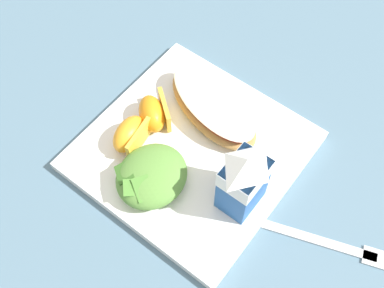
{
  "coord_description": "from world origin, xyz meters",
  "views": [
    {
      "loc": [
        0.27,
        0.2,
        0.59
      ],
      "look_at": [
        0.0,
        0.0,
        0.03
      ],
      "focal_mm": 44.31,
      "sensor_mm": 36.0,
      "label": 1
    }
  ],
  "objects_px": {
    "green_salad_pile": "(151,176)",
    "metal_fork": "(330,244)",
    "milk_carton": "(244,179)",
    "cheesy_pizza_bread": "(213,106)",
    "orange_wedge_middle": "(130,135)",
    "white_plate": "(192,150)",
    "orange_wedge_front": "(155,112)"
  },
  "relations": [
    {
      "from": "green_salad_pile",
      "to": "metal_fork",
      "type": "xyz_separation_m",
      "value": [
        -0.08,
        0.23,
        -0.03
      ]
    },
    {
      "from": "green_salad_pile",
      "to": "milk_carton",
      "type": "xyz_separation_m",
      "value": [
        -0.05,
        0.11,
        0.04
      ]
    },
    {
      "from": "cheesy_pizza_bread",
      "to": "orange_wedge_middle",
      "type": "bearing_deg",
      "value": -29.18
    },
    {
      "from": "white_plate",
      "to": "orange_wedge_middle",
      "type": "height_order",
      "value": "orange_wedge_middle"
    },
    {
      "from": "milk_carton",
      "to": "orange_wedge_front",
      "type": "height_order",
      "value": "milk_carton"
    },
    {
      "from": "green_salad_pile",
      "to": "orange_wedge_front",
      "type": "bearing_deg",
      "value": -142.64
    },
    {
      "from": "orange_wedge_front",
      "to": "cheesy_pizza_bread",
      "type": "bearing_deg",
      "value": 135.35
    },
    {
      "from": "orange_wedge_middle",
      "to": "metal_fork",
      "type": "distance_m",
      "value": 0.3
    },
    {
      "from": "cheesy_pizza_bread",
      "to": "milk_carton",
      "type": "distance_m",
      "value": 0.15
    },
    {
      "from": "white_plate",
      "to": "metal_fork",
      "type": "height_order",
      "value": "white_plate"
    },
    {
      "from": "orange_wedge_front",
      "to": "metal_fork",
      "type": "xyz_separation_m",
      "value": [
        0.0,
        0.29,
        -0.03
      ]
    },
    {
      "from": "cheesy_pizza_bread",
      "to": "metal_fork",
      "type": "bearing_deg",
      "value": 74.86
    },
    {
      "from": "milk_carton",
      "to": "orange_wedge_front",
      "type": "distance_m",
      "value": 0.18
    },
    {
      "from": "orange_wedge_middle",
      "to": "metal_fork",
      "type": "xyz_separation_m",
      "value": [
        -0.05,
        0.3,
        -0.03
      ]
    },
    {
      "from": "milk_carton",
      "to": "orange_wedge_middle",
      "type": "xyz_separation_m",
      "value": [
        0.02,
        -0.17,
        -0.04
      ]
    },
    {
      "from": "milk_carton",
      "to": "orange_wedge_front",
      "type": "relative_size",
      "value": 1.58
    },
    {
      "from": "white_plate",
      "to": "orange_wedge_middle",
      "type": "relative_size",
      "value": 4.3
    },
    {
      "from": "orange_wedge_front",
      "to": "green_salad_pile",
      "type": "bearing_deg",
      "value": 37.36
    },
    {
      "from": "metal_fork",
      "to": "green_salad_pile",
      "type": "bearing_deg",
      "value": -71.56
    },
    {
      "from": "white_plate",
      "to": "metal_fork",
      "type": "xyz_separation_m",
      "value": [
        -0.0,
        0.22,
        -0.01
      ]
    },
    {
      "from": "white_plate",
      "to": "metal_fork",
      "type": "distance_m",
      "value": 0.22
    },
    {
      "from": "milk_carton",
      "to": "orange_wedge_front",
      "type": "xyz_separation_m",
      "value": [
        -0.03,
        -0.17,
        -0.04
      ]
    },
    {
      "from": "milk_carton",
      "to": "orange_wedge_middle",
      "type": "distance_m",
      "value": 0.18
    },
    {
      "from": "cheesy_pizza_bread",
      "to": "orange_wedge_front",
      "type": "relative_size",
      "value": 2.67
    },
    {
      "from": "cheesy_pizza_bread",
      "to": "orange_wedge_middle",
      "type": "xyz_separation_m",
      "value": [
        0.11,
        -0.06,
        0.0
      ]
    },
    {
      "from": "cheesy_pizza_bread",
      "to": "metal_fork",
      "type": "height_order",
      "value": "cheesy_pizza_bread"
    },
    {
      "from": "cheesy_pizza_bread",
      "to": "milk_carton",
      "type": "relative_size",
      "value": 1.69
    },
    {
      "from": "green_salad_pile",
      "to": "milk_carton",
      "type": "relative_size",
      "value": 0.91
    },
    {
      "from": "green_salad_pile",
      "to": "cheesy_pizza_bread",
      "type": "bearing_deg",
      "value": -178.74
    },
    {
      "from": "milk_carton",
      "to": "cheesy_pizza_bread",
      "type": "bearing_deg",
      "value": -129.06
    },
    {
      "from": "white_plate",
      "to": "cheesy_pizza_bread",
      "type": "relative_size",
      "value": 1.51
    },
    {
      "from": "white_plate",
      "to": "cheesy_pizza_bread",
      "type": "xyz_separation_m",
      "value": [
        -0.07,
        -0.01,
        0.03
      ]
    }
  ]
}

